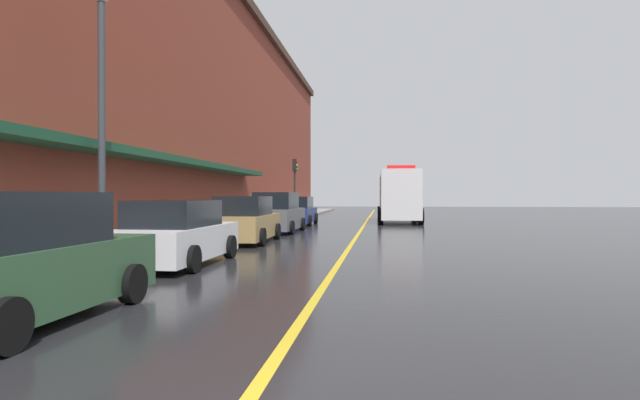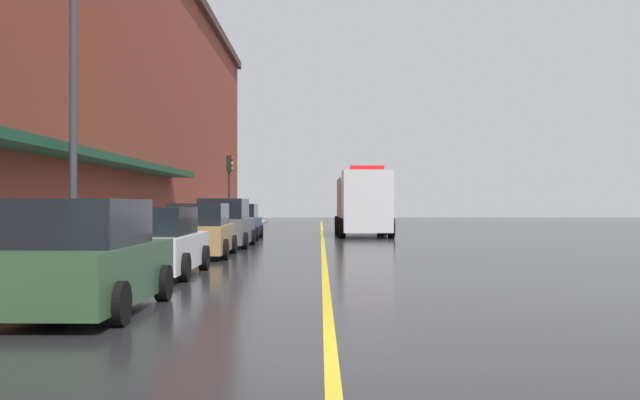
{
  "view_description": "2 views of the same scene",
  "coord_description": "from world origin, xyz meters",
  "views": [
    {
      "loc": [
        1.14,
        -3.4,
        1.74
      ],
      "look_at": [
        -2.24,
        23.66,
        1.53
      ],
      "focal_mm": 28.51,
      "sensor_mm": 36.0,
      "label": 1
    },
    {
      "loc": [
        -0.12,
        -8.66,
        1.73
      ],
      "look_at": [
        -0.02,
        25.28,
        1.88
      ],
      "focal_mm": 41.32,
      "sensor_mm": 36.0,
      "label": 2
    }
  ],
  "objects": [
    {
      "name": "ground_plane",
      "position": [
        0.0,
        25.0,
        0.0
      ],
      "size": [
        112.0,
        112.0,
        0.0
      ],
      "primitive_type": "plane",
      "color": "#232326"
    },
    {
      "name": "sidewalk_left",
      "position": [
        -6.2,
        25.0,
        0.07
      ],
      "size": [
        2.4,
        70.0,
        0.15
      ],
      "primitive_type": "cube",
      "color": "gray",
      "rests_on": "ground"
    },
    {
      "name": "lane_center_stripe",
      "position": [
        0.0,
        25.0,
        0.0
      ],
      "size": [
        0.16,
        70.0,
        0.01
      ],
      "primitive_type": "cube",
      "color": "gold",
      "rests_on": "ground"
    },
    {
      "name": "brick_building_left",
      "position": [
        -13.03,
        23.99,
        7.08
      ],
      "size": [
        12.44,
        64.0,
        14.13
      ],
      "color": "brown",
      "rests_on": "ground"
    },
    {
      "name": "parked_car_0",
      "position": [
        -3.88,
        2.96,
        0.84
      ],
      "size": [
        2.19,
        4.41,
        1.79
      ],
      "rotation": [
        0.0,
        0.0,
        1.55
      ],
      "color": "#2D5133",
      "rests_on": "ground"
    },
    {
      "name": "parked_car_1",
      "position": [
        -4.05,
        8.89,
        0.77
      ],
      "size": [
        2.07,
        4.59,
        1.63
      ],
      "rotation": [
        0.0,
        0.0,
        1.57
      ],
      "color": "silver",
      "rests_on": "ground"
    },
    {
      "name": "parked_car_2",
      "position": [
        -4.0,
        15.09,
        0.81
      ],
      "size": [
        2.16,
        4.65,
        1.73
      ],
      "rotation": [
        0.0,
        0.0,
        1.6
      ],
      "color": "#A5844C",
      "rests_on": "ground"
    },
    {
      "name": "parked_car_3",
      "position": [
        -3.9,
        20.4,
        0.89
      ],
      "size": [
        2.19,
        4.59,
        1.91
      ],
      "rotation": [
        0.0,
        0.0,
        1.55
      ],
      "color": "#595B60",
      "rests_on": "ground"
    },
    {
      "name": "parked_car_4",
      "position": [
        -4.02,
        26.8,
        0.8
      ],
      "size": [
        2.12,
        4.88,
        1.71
      ],
      "rotation": [
        0.0,
        0.0,
        1.58
      ],
      "color": "navy",
      "rests_on": "ground"
    },
    {
      "name": "box_truck",
      "position": [
        2.15,
        30.64,
        1.71
      ],
      "size": [
        2.85,
        8.15,
        3.59
      ],
      "rotation": [
        0.0,
        0.0,
        -1.55
      ],
      "color": "silver",
      "rests_on": "ground"
    },
    {
      "name": "parking_meter_0",
      "position": [
        -5.35,
        15.79,
        1.06
      ],
      "size": [
        0.14,
        0.18,
        1.33
      ],
      "color": "#4C4C51",
      "rests_on": "sidewalk_left"
    },
    {
      "name": "street_lamp_left",
      "position": [
        -5.95,
        8.68,
        4.4
      ],
      "size": [
        0.44,
        0.44,
        6.94
      ],
      "color": "#33383D",
      "rests_on": "sidewalk_left"
    },
    {
      "name": "traffic_light_near",
      "position": [
        -5.29,
        33.19,
        3.16
      ],
      "size": [
        0.38,
        0.36,
        4.3
      ],
      "color": "#232326",
      "rests_on": "sidewalk_left"
    }
  ]
}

